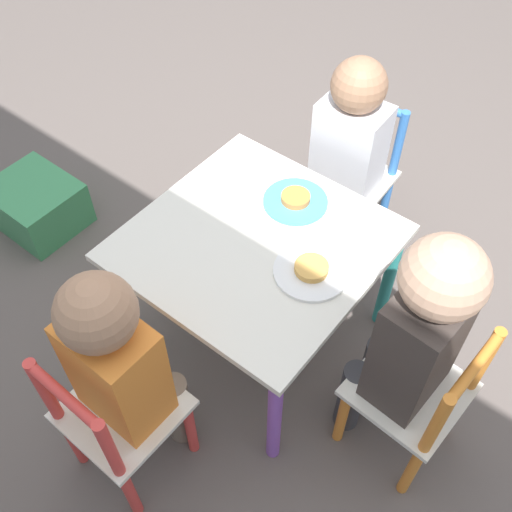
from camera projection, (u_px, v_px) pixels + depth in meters
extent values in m
plane|color=#5B514C|center=(256.00, 331.00, 1.89)|extent=(6.00, 6.00, 0.00)
cube|color=silver|center=(256.00, 243.00, 1.56)|extent=(0.62, 0.62, 0.02)
cylinder|color=teal|center=(388.00, 279.00, 1.76)|extent=(0.04, 0.04, 0.41)
cylinder|color=yellow|center=(242.00, 197.00, 1.98)|extent=(0.04, 0.04, 0.41)
cylinder|color=#8E51BC|center=(274.00, 419.00, 1.48)|extent=(0.04, 0.04, 0.41)
cylinder|color=green|center=(119.00, 305.00, 1.70)|extent=(0.04, 0.04, 0.41)
cube|color=silver|center=(347.00, 179.00, 1.95)|extent=(0.27, 0.27, 0.02)
cylinder|color=#387AD1|center=(300.00, 214.00, 2.04)|extent=(0.03, 0.03, 0.26)
cylinder|color=#387AD1|center=(354.00, 241.00, 1.96)|extent=(0.03, 0.03, 0.26)
cylinder|color=#387AD1|center=(332.00, 179.00, 2.15)|extent=(0.03, 0.03, 0.26)
cylinder|color=#387AD1|center=(385.00, 204.00, 2.07)|extent=(0.03, 0.03, 0.26)
cylinder|color=#387AD1|center=(340.00, 121.00, 1.95)|extent=(0.03, 0.03, 0.26)
cylinder|color=#387AD1|center=(398.00, 146.00, 1.87)|extent=(0.03, 0.03, 0.26)
cylinder|color=#387AD1|center=(374.00, 103.00, 1.82)|extent=(0.21, 0.03, 0.02)
cube|color=silver|center=(409.00, 389.00, 1.46)|extent=(0.28, 0.28, 0.02)
cylinder|color=orange|center=(388.00, 363.00, 1.67)|extent=(0.03, 0.03, 0.26)
cylinder|color=orange|center=(342.00, 416.00, 1.56)|extent=(0.03, 0.03, 0.26)
cylinder|color=orange|center=(455.00, 411.00, 1.57)|extent=(0.03, 0.03, 0.26)
cylinder|color=orange|center=(411.00, 470.00, 1.47)|extent=(0.03, 0.03, 0.26)
cylinder|color=orange|center=(484.00, 362.00, 1.38)|extent=(0.03, 0.03, 0.26)
cylinder|color=orange|center=(435.00, 426.00, 1.28)|extent=(0.03, 0.03, 0.26)
cylinder|color=orange|center=(475.00, 367.00, 1.24)|extent=(0.04, 0.21, 0.02)
cube|color=silver|center=(123.00, 409.00, 1.43)|extent=(0.26, 0.26, 0.02)
cylinder|color=#DB3D38|center=(190.00, 427.00, 1.55)|extent=(0.03, 0.03, 0.26)
cylinder|color=#DB3D38|center=(133.00, 381.00, 1.63)|extent=(0.03, 0.03, 0.26)
cylinder|color=#DB3D38|center=(130.00, 492.00, 1.44)|extent=(0.03, 0.03, 0.26)
cylinder|color=#DB3D38|center=(73.00, 439.00, 1.53)|extent=(0.03, 0.03, 0.26)
cylinder|color=#DB3D38|center=(110.00, 451.00, 1.24)|extent=(0.03, 0.03, 0.26)
cylinder|color=#DB3D38|center=(46.00, 392.00, 1.33)|extent=(0.03, 0.03, 0.26)
cylinder|color=#DB3D38|center=(64.00, 396.00, 1.20)|extent=(0.21, 0.03, 0.02)
cylinder|color=#7A6B5B|center=(312.00, 222.00, 2.00)|extent=(0.07, 0.07, 0.27)
cylinder|color=#7A6B5B|center=(337.00, 235.00, 1.96)|extent=(0.07, 0.07, 0.27)
cube|color=silver|center=(350.00, 146.00, 1.82)|extent=(0.21, 0.15, 0.29)
sphere|color=#A37556|center=(359.00, 85.00, 1.65)|extent=(0.16, 0.16, 0.16)
cylinder|color=#38383D|center=(373.00, 372.00, 1.64)|extent=(0.07, 0.07, 0.27)
cylinder|color=#38383D|center=(351.00, 397.00, 1.59)|extent=(0.07, 0.07, 0.27)
cube|color=#423833|center=(417.00, 346.00, 1.34)|extent=(0.15, 0.21, 0.34)
sphere|color=tan|center=(444.00, 278.00, 1.15)|extent=(0.18, 0.18, 0.18)
cylinder|color=#7A6B5B|center=(178.00, 409.00, 1.57)|extent=(0.07, 0.07, 0.27)
cylinder|color=#7A6B5B|center=(151.00, 388.00, 1.61)|extent=(0.07, 0.07, 0.27)
cube|color=orange|center=(117.00, 370.00, 1.32)|extent=(0.20, 0.14, 0.31)
sphere|color=#A37556|center=(96.00, 313.00, 1.14)|extent=(0.17, 0.17, 0.17)
cylinder|color=#4C9EE0|center=(295.00, 201.00, 1.64)|extent=(0.18, 0.18, 0.01)
cylinder|color=#D6843D|center=(296.00, 198.00, 1.63)|extent=(0.08, 0.08, 0.02)
cylinder|color=white|center=(311.00, 271.00, 1.48)|extent=(0.19, 0.19, 0.01)
cylinder|color=gold|center=(312.00, 268.00, 1.47)|extent=(0.09, 0.09, 0.02)
cube|color=#3D8E56|center=(37.00, 205.00, 2.12)|extent=(0.29, 0.26, 0.17)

